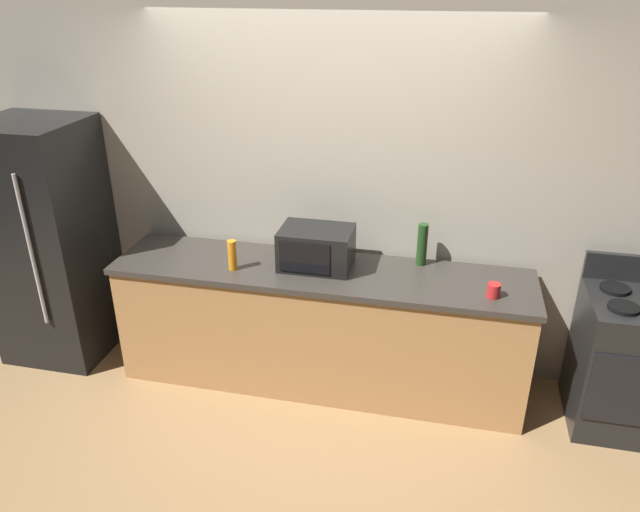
# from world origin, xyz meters

# --- Properties ---
(ground_plane) EXTENTS (8.00, 8.00, 0.00)m
(ground_plane) POSITION_xyz_m (0.00, 0.00, 0.00)
(ground_plane) COLOR #A87F51
(back_wall) EXTENTS (6.40, 0.10, 2.70)m
(back_wall) POSITION_xyz_m (0.00, 0.81, 1.35)
(back_wall) COLOR #B2A893
(back_wall) RESTS_ON ground_plane
(counter_run) EXTENTS (2.84, 0.64, 0.90)m
(counter_run) POSITION_xyz_m (0.00, 0.40, 0.45)
(counter_run) COLOR #B27F4C
(counter_run) RESTS_ON ground_plane
(refrigerator) EXTENTS (0.72, 0.73, 1.80)m
(refrigerator) POSITION_xyz_m (-2.05, 0.40, 0.90)
(refrigerator) COLOR black
(refrigerator) RESTS_ON ground_plane
(stove_range) EXTENTS (0.60, 0.61, 1.08)m
(stove_range) POSITION_xyz_m (2.00, 0.40, 0.46)
(stove_range) COLOR black
(stove_range) RESTS_ON ground_plane
(microwave) EXTENTS (0.48, 0.35, 0.27)m
(microwave) POSITION_xyz_m (-0.04, 0.45, 1.04)
(microwave) COLOR black
(microwave) RESTS_ON counter_run
(bottle_wine) EXTENTS (0.07, 0.07, 0.29)m
(bottle_wine) POSITION_xyz_m (0.65, 0.63, 1.05)
(bottle_wine) COLOR #1E3F19
(bottle_wine) RESTS_ON counter_run
(bottle_dish_soap) EXTENTS (0.06, 0.06, 0.21)m
(bottle_dish_soap) POSITION_xyz_m (-0.57, 0.28, 1.00)
(bottle_dish_soap) COLOR orange
(bottle_dish_soap) RESTS_ON counter_run
(mug_red) EXTENTS (0.08, 0.08, 0.09)m
(mug_red) POSITION_xyz_m (1.12, 0.27, 0.94)
(mug_red) COLOR red
(mug_red) RESTS_ON counter_run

